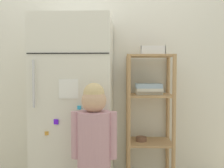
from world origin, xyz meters
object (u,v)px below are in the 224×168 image
object	(u,v)px
pantry_shelf_unit	(149,105)
fruit_bin	(152,51)
refrigerator	(75,107)
child_standing	(94,139)

from	to	relation	value
pantry_shelf_unit	fruit_bin	size ratio (longest dim) A/B	5.62
refrigerator	fruit_bin	size ratio (longest dim) A/B	7.02
refrigerator	fruit_bin	bearing A→B (deg)	12.44
fruit_bin	pantry_shelf_unit	bearing A→B (deg)	-148.29
pantry_shelf_unit	fruit_bin	xyz separation A→B (m)	(0.03, 0.02, 0.51)
refrigerator	child_standing	size ratio (longest dim) A/B	1.53
child_standing	fruit_bin	xyz separation A→B (m)	(0.49, 0.63, 0.69)
child_standing	pantry_shelf_unit	distance (m)	0.79
child_standing	fruit_bin	world-z (taller)	fruit_bin
child_standing	fruit_bin	bearing A→B (deg)	52.24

